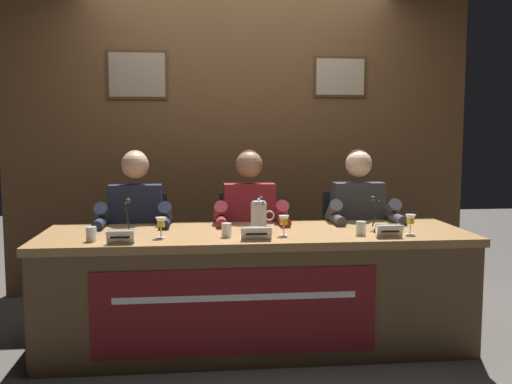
{
  "coord_description": "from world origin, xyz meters",
  "views": [
    {
      "loc": [
        -0.37,
        -3.56,
        1.36
      ],
      "look_at": [
        0.0,
        0.0,
        0.98
      ],
      "focal_mm": 40.27,
      "sensor_mm": 36.0,
      "label": 1
    }
  ],
  "objects": [
    {
      "name": "wall_back_panelled",
      "position": [
        -0.0,
        1.29,
        1.3
      ],
      "size": [
        3.88,
        0.14,
        2.6
      ],
      "color": "brown",
      "rests_on": "ground_plane"
    },
    {
      "name": "water_cup_left",
      "position": [
        -0.98,
        -0.24,
        0.77
      ],
      "size": [
        0.06,
        0.06,
        0.08
      ],
      "color": "silver",
      "rests_on": "conference_table"
    },
    {
      "name": "microphone_right",
      "position": [
        0.76,
        -0.09,
        0.81
      ],
      "size": [
        0.06,
        0.17,
        0.22
      ],
      "color": "black",
      "rests_on": "conference_table"
    },
    {
      "name": "chair_center",
      "position": [
        0.0,
        0.6,
        0.44
      ],
      "size": [
        0.44,
        0.44,
        0.9
      ],
      "color": "black",
      "rests_on": "ground_plane"
    },
    {
      "name": "juice_glass_left",
      "position": [
        -0.58,
        -0.17,
        0.82
      ],
      "size": [
        0.06,
        0.06,
        0.12
      ],
      "color": "white",
      "rests_on": "conference_table"
    },
    {
      "name": "water_cup_center",
      "position": [
        -0.2,
        -0.18,
        0.77
      ],
      "size": [
        0.06,
        0.06,
        0.08
      ],
      "color": "silver",
      "rests_on": "conference_table"
    },
    {
      "name": "nameplate_left",
      "position": [
        -0.8,
        -0.33,
        0.77
      ],
      "size": [
        0.15,
        0.06,
        0.08
      ],
      "color": "white",
      "rests_on": "conference_table"
    },
    {
      "name": "nameplate_right",
      "position": [
        0.76,
        -0.3,
        0.77
      ],
      "size": [
        0.16,
        0.06,
        0.08
      ],
      "color": "white",
      "rests_on": "conference_table"
    },
    {
      "name": "panelist_center",
      "position": [
        0.0,
        0.4,
        0.72
      ],
      "size": [
        0.51,
        0.48,
        1.23
      ],
      "color": "black",
      "rests_on": "ground_plane"
    },
    {
      "name": "microphone_center",
      "position": [
        0.04,
        -0.02,
        0.81
      ],
      "size": [
        0.06,
        0.17,
        0.22
      ],
      "color": "black",
      "rests_on": "conference_table"
    },
    {
      "name": "ground_plane",
      "position": [
        0.0,
        0.0,
        0.0
      ],
      "size": [
        12.0,
        12.0,
        0.0
      ],
      "primitive_type": "plane",
      "color": "#4C4742"
    },
    {
      "name": "conference_table",
      "position": [
        -0.0,
        -0.11,
        0.49
      ],
      "size": [
        2.68,
        0.83,
        0.73
      ],
      "color": "olive",
      "rests_on": "ground_plane"
    },
    {
      "name": "panelist_right",
      "position": [
        0.79,
        0.4,
        0.72
      ],
      "size": [
        0.51,
        0.48,
        1.23
      ],
      "color": "black",
      "rests_on": "ground_plane"
    },
    {
      "name": "water_pitcher_central",
      "position": [
        0.02,
        0.0,
        0.83
      ],
      "size": [
        0.15,
        0.1,
        0.21
      ],
      "color": "silver",
      "rests_on": "conference_table"
    },
    {
      "name": "water_cup_right",
      "position": [
        0.62,
        -0.21,
        0.77
      ],
      "size": [
        0.06,
        0.06,
        0.08
      ],
      "color": "silver",
      "rests_on": "conference_table"
    },
    {
      "name": "panelist_left",
      "position": [
        -0.79,
        0.4,
        0.72
      ],
      "size": [
        0.51,
        0.48,
        1.23
      ],
      "color": "black",
      "rests_on": "ground_plane"
    },
    {
      "name": "juice_glass_right",
      "position": [
        0.93,
        -0.21,
        0.82
      ],
      "size": [
        0.06,
        0.06,
        0.12
      ],
      "color": "white",
      "rests_on": "conference_table"
    },
    {
      "name": "microphone_left",
      "position": [
        -0.79,
        -0.05,
        0.81
      ],
      "size": [
        0.06,
        0.17,
        0.22
      ],
      "color": "black",
      "rests_on": "conference_table"
    },
    {
      "name": "juice_glass_center",
      "position": [
        0.15,
        -0.17,
        0.82
      ],
      "size": [
        0.06,
        0.06,
        0.12
      ],
      "color": "white",
      "rests_on": "conference_table"
    },
    {
      "name": "chair_left",
      "position": [
        -0.79,
        0.6,
        0.44
      ],
      "size": [
        0.44,
        0.44,
        0.9
      ],
      "color": "black",
      "rests_on": "ground_plane"
    },
    {
      "name": "nameplate_center",
      "position": [
        -0.03,
        -0.3,
        0.77
      ],
      "size": [
        0.18,
        0.06,
        0.08
      ],
      "color": "white",
      "rests_on": "conference_table"
    },
    {
      "name": "chair_right",
      "position": [
        0.79,
        0.6,
        0.44
      ],
      "size": [
        0.44,
        0.44,
        0.9
      ],
      "color": "black",
      "rests_on": "ground_plane"
    }
  ]
}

